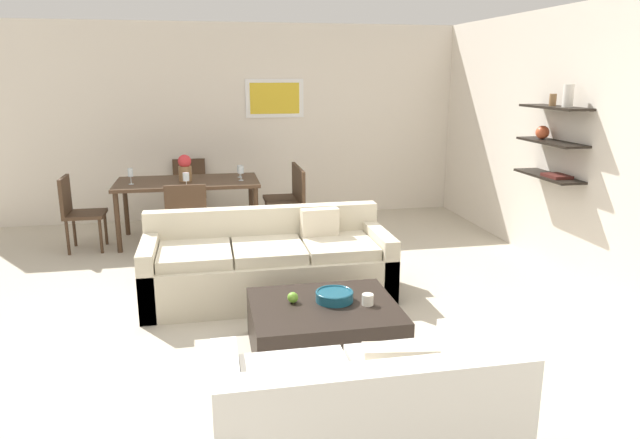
# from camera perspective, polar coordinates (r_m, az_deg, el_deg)

# --- Properties ---
(ground_plane) EXTENTS (18.00, 18.00, 0.00)m
(ground_plane) POSITION_cam_1_polar(r_m,az_deg,el_deg) (5.24, -3.68, -8.71)
(ground_plane) COLOR #BCB29E
(back_wall_unit) EXTENTS (8.40, 0.09, 2.70)m
(back_wall_unit) POSITION_cam_1_polar(r_m,az_deg,el_deg) (8.39, -5.01, 9.53)
(back_wall_unit) COLOR silver
(back_wall_unit) RESTS_ON ground
(right_wall_shelf_unit) EXTENTS (0.34, 8.20, 2.70)m
(right_wall_shelf_unit) POSITION_cam_1_polar(r_m,az_deg,el_deg) (6.53, 22.88, 7.09)
(right_wall_shelf_unit) COLOR silver
(right_wall_shelf_unit) RESTS_ON ground
(sofa_beige) EXTENTS (2.25, 0.90, 0.78)m
(sofa_beige) POSITION_cam_1_polar(r_m,az_deg,el_deg) (5.43, -5.09, -4.57)
(sofa_beige) COLOR beige
(sofa_beige) RESTS_ON ground
(loveseat_white) EXTENTS (1.48, 0.90, 0.78)m
(loveseat_white) POSITION_cam_1_polar(r_m,az_deg,el_deg) (3.18, 4.04, -19.19)
(loveseat_white) COLOR white
(loveseat_white) RESTS_ON ground
(coffee_table) EXTENTS (1.08, 0.92, 0.38)m
(coffee_table) POSITION_cam_1_polar(r_m,az_deg,el_deg) (4.40, 0.39, -10.63)
(coffee_table) COLOR black
(coffee_table) RESTS_ON ground
(decorative_bowl) EXTENTS (0.29, 0.29, 0.08)m
(decorative_bowl) POSITION_cam_1_polar(r_m,az_deg,el_deg) (4.37, 1.43, -7.49)
(decorative_bowl) COLOR navy
(decorative_bowl) RESTS_ON coffee_table
(candle_jar) EXTENTS (0.09, 0.09, 0.08)m
(candle_jar) POSITION_cam_1_polar(r_m,az_deg,el_deg) (4.32, 4.71, -7.85)
(candle_jar) COLOR silver
(candle_jar) RESTS_ON coffee_table
(apple_on_coffee_table) EXTENTS (0.08, 0.08, 0.08)m
(apple_on_coffee_table) POSITION_cam_1_polar(r_m,az_deg,el_deg) (4.34, -2.69, -7.67)
(apple_on_coffee_table) COLOR #669E2D
(apple_on_coffee_table) RESTS_ON coffee_table
(dining_table) EXTENTS (1.72, 0.90, 0.75)m
(dining_table) POSITION_cam_1_polar(r_m,az_deg,el_deg) (7.32, -12.87, 3.17)
(dining_table) COLOR #422D1E
(dining_table) RESTS_ON ground
(dining_chair_head) EXTENTS (0.44, 0.44, 0.88)m
(dining_chair_head) POSITION_cam_1_polar(r_m,az_deg,el_deg) (8.19, -12.67, 3.12)
(dining_chair_head) COLOR #422D1E
(dining_chair_head) RESTS_ON ground
(dining_chair_foot) EXTENTS (0.44, 0.44, 0.88)m
(dining_chair_foot) POSITION_cam_1_polar(r_m,az_deg,el_deg) (6.52, -12.96, 0.27)
(dining_chair_foot) COLOR #422D1E
(dining_chair_foot) RESTS_ON ground
(dining_chair_right_far) EXTENTS (0.44, 0.44, 0.88)m
(dining_chair_right_far) POSITION_cam_1_polar(r_m,az_deg,el_deg) (7.62, -3.21, 2.62)
(dining_chair_right_far) COLOR #422D1E
(dining_chair_right_far) RESTS_ON ground
(dining_chair_left_near) EXTENTS (0.44, 0.44, 0.88)m
(dining_chair_left_near) POSITION_cam_1_polar(r_m,az_deg,el_deg) (7.31, -22.79, 1.01)
(dining_chair_left_near) COLOR #422D1E
(dining_chair_left_near) RESTS_ON ground
(dining_chair_right_near) EXTENTS (0.44, 0.44, 0.88)m
(dining_chair_right_near) POSITION_cam_1_polar(r_m,az_deg,el_deg) (7.23, -2.76, 1.99)
(dining_chair_right_near) COLOR #422D1E
(dining_chair_right_near) RESTS_ON ground
(wine_glass_foot) EXTENTS (0.07, 0.07, 0.16)m
(wine_glass_foot) POSITION_cam_1_polar(r_m,az_deg,el_deg) (6.91, -13.03, 4.07)
(wine_glass_foot) COLOR silver
(wine_glass_foot) RESTS_ON dining_table
(wine_glass_right_near) EXTENTS (0.08, 0.08, 0.18)m
(wine_glass_right_near) POSITION_cam_1_polar(r_m,az_deg,el_deg) (7.18, -7.80, 4.83)
(wine_glass_right_near) COLOR silver
(wine_glass_right_near) RESTS_ON dining_table
(wine_glass_left_near) EXTENTS (0.06, 0.06, 0.19)m
(wine_glass_left_near) POSITION_cam_1_polar(r_m,az_deg,el_deg) (7.23, -18.14, 4.35)
(wine_glass_left_near) COLOR silver
(wine_glass_left_near) RESTS_ON dining_table
(wine_glass_right_far) EXTENTS (0.06, 0.06, 0.15)m
(wine_glass_right_far) POSITION_cam_1_polar(r_m,az_deg,el_deg) (7.41, -7.90, 4.94)
(wine_glass_right_far) COLOR silver
(wine_glass_right_far) RESTS_ON dining_table
(centerpiece_vase) EXTENTS (0.16, 0.16, 0.32)m
(centerpiece_vase) POSITION_cam_1_polar(r_m,az_deg,el_deg) (7.27, -13.14, 4.98)
(centerpiece_vase) COLOR olive
(centerpiece_vase) RESTS_ON dining_table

